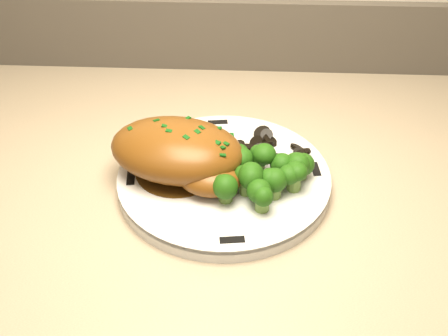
{
  "coord_description": "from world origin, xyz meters",
  "views": [
    {
      "loc": [
        0.53,
        1.11,
        1.33
      ],
      "look_at": [
        0.51,
        1.67,
        0.89
      ],
      "focal_mm": 45.0,
      "sensor_mm": 36.0,
      "label": 1
    }
  ],
  "objects": [
    {
      "name": "rim_accent_2",
      "position": [
        0.39,
        1.66,
        0.88
      ],
      "size": [
        0.01,
        0.03,
        0.0
      ],
      "primitive_type": "cube",
      "rotation": [
        0.0,
        0.0,
        4.84
      ],
      "color": "black",
      "rests_on": "plate"
    },
    {
      "name": "rim_accent_0",
      "position": [
        0.62,
        1.68,
        0.88
      ],
      "size": [
        0.01,
        0.03,
        0.0
      ],
      "primitive_type": "cube",
      "rotation": [
        0.0,
        0.0,
        1.7
      ],
      "color": "black",
      "rests_on": "plate"
    },
    {
      "name": "rim_accent_1",
      "position": [
        0.49,
        1.79,
        0.88
      ],
      "size": [
        0.03,
        0.01,
        0.0
      ],
      "primitive_type": "cube",
      "rotation": [
        0.0,
        0.0,
        3.27
      ],
      "color": "black",
      "rests_on": "plate"
    },
    {
      "name": "mushroom_pile",
      "position": [
        0.56,
        1.72,
        0.89
      ],
      "size": [
        0.09,
        0.07,
        0.02
      ],
      "color": "black",
      "rests_on": "plate"
    },
    {
      "name": "rim_accent_3",
      "position": [
        0.52,
        1.55,
        0.88
      ],
      "size": [
        0.03,
        0.01,
        0.0
      ],
      "primitive_type": "cube",
      "rotation": [
        0.0,
        0.0,
        6.41
      ],
      "color": "black",
      "rests_on": "plate"
    },
    {
      "name": "chicken_breast",
      "position": [
        0.45,
        1.67,
        0.91
      ],
      "size": [
        0.19,
        0.15,
        0.07
      ],
      "rotation": [
        0.0,
        0.0,
        -0.2
      ],
      "color": "brown",
      "rests_on": "plate"
    },
    {
      "name": "plate",
      "position": [
        0.51,
        1.67,
        0.87
      ],
      "size": [
        0.28,
        0.28,
        0.02
      ],
      "primitive_type": "cylinder",
      "rotation": [
        0.0,
        0.0,
        -0.02
      ],
      "color": "silver",
      "rests_on": "counter"
    },
    {
      "name": "broccoli_florets",
      "position": [
        0.55,
        1.65,
        0.9
      ],
      "size": [
        0.13,
        0.1,
        0.04
      ],
      "rotation": [
        0.0,
        0.0,
        0.24
      ],
      "color": "olive",
      "rests_on": "plate"
    },
    {
      "name": "gravy_pool",
      "position": [
        0.45,
        1.67,
        0.88
      ],
      "size": [
        0.11,
        0.11,
        0.0
      ],
      "primitive_type": "cylinder",
      "color": "#3E250B",
      "rests_on": "plate"
    }
  ]
}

